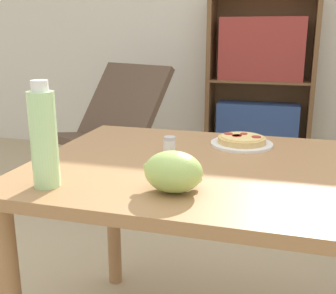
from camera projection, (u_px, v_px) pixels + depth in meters
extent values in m
cube|color=silver|center=(271.00, 9.00, 3.52)|extent=(8.00, 0.05, 2.60)
cube|color=#A37549|center=(227.00, 171.00, 1.29)|extent=(1.21, 0.84, 0.03)
cylinder|color=#A37549|center=(113.00, 212.00, 1.87)|extent=(0.06, 0.06, 0.69)
cylinder|color=white|center=(242.00, 144.00, 1.51)|extent=(0.22, 0.22, 0.01)
cylinder|color=#DBB26B|center=(242.00, 140.00, 1.51)|extent=(0.17, 0.17, 0.02)
cylinder|color=#EACC7A|center=(242.00, 137.00, 1.51)|extent=(0.15, 0.15, 0.00)
cylinder|color=#A83328|center=(238.00, 135.00, 1.51)|extent=(0.03, 0.03, 0.00)
cylinder|color=#A83328|center=(237.00, 136.00, 1.51)|extent=(0.03, 0.03, 0.00)
cylinder|color=#A83328|center=(228.00, 134.00, 1.54)|extent=(0.03, 0.03, 0.00)
cylinder|color=#A83328|center=(244.00, 134.00, 1.54)|extent=(0.03, 0.03, 0.00)
cylinder|color=#A83328|center=(236.00, 136.00, 1.51)|extent=(0.03, 0.03, 0.00)
cylinder|color=#A83328|center=(256.00, 137.00, 1.49)|extent=(0.03, 0.03, 0.00)
ellipsoid|color=#A8CC66|center=(173.00, 172.00, 1.07)|extent=(0.15, 0.12, 0.11)
sphere|color=#A8CC66|center=(163.00, 182.00, 1.06)|extent=(0.03, 0.03, 0.03)
sphere|color=#A8CC66|center=(156.00, 167.00, 1.10)|extent=(0.02, 0.02, 0.02)
sphere|color=#A8CC66|center=(147.00, 167.00, 1.10)|extent=(0.02, 0.02, 0.02)
sphere|color=#A8CC66|center=(182.00, 164.00, 1.09)|extent=(0.02, 0.02, 0.02)
sphere|color=#A8CC66|center=(182.00, 177.00, 1.11)|extent=(0.02, 0.02, 0.02)
sphere|color=#A8CC66|center=(169.00, 164.00, 1.11)|extent=(0.03, 0.03, 0.03)
sphere|color=#A8CC66|center=(197.00, 179.00, 1.10)|extent=(0.03, 0.03, 0.03)
sphere|color=#A8CC66|center=(191.00, 162.00, 1.10)|extent=(0.03, 0.03, 0.03)
sphere|color=#A8CC66|center=(155.00, 177.00, 1.07)|extent=(0.03, 0.03, 0.03)
cylinder|color=#B7EAA3|center=(44.00, 140.00, 1.08)|extent=(0.07, 0.07, 0.25)
cylinder|color=white|center=(40.00, 86.00, 1.05)|extent=(0.04, 0.04, 0.03)
cylinder|color=white|center=(170.00, 147.00, 1.41)|extent=(0.04, 0.04, 0.05)
cylinder|color=#B7B7BC|center=(170.00, 138.00, 1.40)|extent=(0.04, 0.04, 0.01)
cube|color=black|center=(105.00, 180.00, 3.14)|extent=(0.77, 0.74, 0.10)
cube|color=brown|center=(99.00, 142.00, 2.99)|extent=(0.80, 0.72, 0.14)
cube|color=brown|center=(124.00, 103.00, 3.16)|extent=(0.76, 0.63, 0.55)
cube|color=brown|center=(211.00, 79.00, 3.64)|extent=(0.04, 0.30, 1.44)
cube|color=brown|center=(313.00, 83.00, 3.41)|extent=(0.04, 0.30, 1.44)
cube|color=brown|center=(261.00, 79.00, 3.66)|extent=(0.87, 0.01, 1.44)
cube|color=brown|center=(255.00, 161.00, 3.71)|extent=(0.80, 0.29, 0.02)
cube|color=navy|center=(257.00, 132.00, 3.62)|extent=(0.68, 0.21, 0.50)
cube|color=brown|center=(260.00, 81.00, 3.52)|extent=(0.80, 0.29, 0.02)
cube|color=#99332D|center=(262.00, 49.00, 3.43)|extent=(0.68, 0.21, 0.50)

